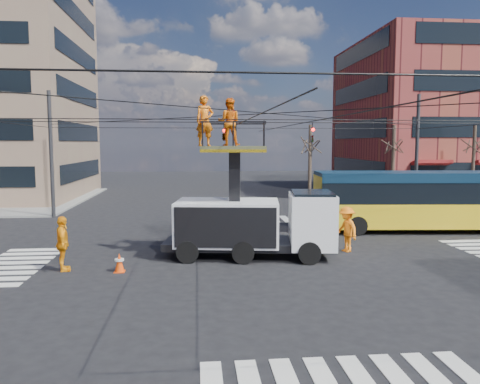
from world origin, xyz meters
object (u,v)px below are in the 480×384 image
utility_truck (253,206)px  traffic_cone (119,262)px  city_bus (433,199)px  flagger (347,229)px  worker_ground (63,244)px

utility_truck → traffic_cone: 5.80m
city_bus → flagger: bearing=-140.7°
city_bus → traffic_cone: (-15.54, -6.67, -1.37)m
city_bus → traffic_cone: size_ratio=17.89×
city_bus → worker_ground: (-17.63, -6.34, -0.70)m
city_bus → flagger: size_ratio=6.43×
flagger → city_bus: bearing=105.0°
city_bus → utility_truck: bearing=-150.4°
traffic_cone → flagger: (9.37, 2.40, 0.64)m
worker_ground → city_bus: bearing=-87.1°
worker_ground → flagger: 11.65m
city_bus → traffic_cone: 16.97m
worker_ground → utility_truck: bearing=-94.9°
traffic_cone → utility_truck: bearing=19.7°
worker_ground → traffic_cone: bearing=-115.7°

